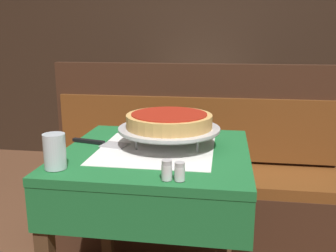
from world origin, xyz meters
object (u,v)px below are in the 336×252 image
water_glass_near (55,151)px  booth_bench (191,191)px  dining_table_rear (198,101)px  condiment_caddy (198,84)px  pepper_shaker (180,172)px  pizza_server (101,143)px  pizza_pan_stand (169,130)px  salt_shaker (167,170)px  napkin_holder (189,121)px  deep_dish_pizza (169,120)px  dining_table_front (156,178)px

water_glass_near → booth_bench: bearing=69.0°
dining_table_rear → condiment_caddy: bearing=-44.3°
dining_table_rear → pepper_shaker: (0.10, -2.01, 0.13)m
pizza_server → pepper_shaker: 0.49m
booth_bench → condiment_caddy: 1.14m
pizza_pan_stand → salt_shaker: pizza_pan_stand is taller
dining_table_rear → pizza_pan_stand: pizza_pan_stand is taller
salt_shaker → condiment_caddy: size_ratio=0.38×
water_glass_near → napkin_holder: (0.38, 0.55, -0.01)m
salt_shaker → napkin_holder: napkin_holder is taller
pepper_shaker → deep_dish_pizza: bearing=103.5°
salt_shaker → booth_bench: bearing=90.6°
dining_table_front → dining_table_rear: (0.03, 1.71, 0.01)m
water_glass_near → salt_shaker: water_glass_near is taller
water_glass_near → condiment_caddy: bearing=80.8°
booth_bench → deep_dish_pizza: 0.84m
pizza_server → napkin_holder: bearing=39.1°
dining_table_rear → condiment_caddy: size_ratio=4.73×
dining_table_rear → condiment_caddy: 0.14m
napkin_holder → water_glass_near: bearing=-124.4°
pizza_server → water_glass_near: bearing=-100.6°
deep_dish_pizza → salt_shaker: 0.36m
deep_dish_pizza → pepper_shaker: bearing=-76.5°
pizza_pan_stand → pizza_server: 0.28m
deep_dish_pizza → napkin_holder: (0.05, 0.25, -0.06)m
napkin_holder → pizza_server: bearing=-140.9°
dining_table_front → salt_shaker: size_ratio=12.64×
dining_table_front → booth_bench: 0.77m
dining_table_front → water_glass_near: size_ratio=6.71×
dining_table_rear → pizza_pan_stand: (0.01, -1.66, 0.17)m
dining_table_front → deep_dish_pizza: deep_dish_pizza is taller
condiment_caddy → dining_table_rear: bearing=135.7°
pizza_pan_stand → dining_table_front: bearing=-129.4°
napkin_holder → deep_dish_pizza: bearing=-102.3°
dining_table_front → dining_table_rear: dining_table_front is taller
pizza_pan_stand → napkin_holder: (0.05, 0.25, -0.02)m
pepper_shaker → napkin_holder: (-0.03, 0.60, 0.02)m
water_glass_near → pizza_server: bearing=79.4°
booth_bench → pepper_shaker: (0.05, -0.98, 0.48)m
condiment_caddy → water_glass_near: bearing=-99.2°
dining_table_front → deep_dish_pizza: (0.04, 0.05, 0.22)m
dining_table_rear → pizza_server: (-0.26, -1.68, 0.11)m
dining_table_rear → salt_shaker: (0.06, -2.01, 0.14)m
water_glass_near → pepper_shaker: 0.41m
pizza_server → condiment_caddy: bearing=81.1°
pizza_server → water_glass_near: (-0.05, -0.29, 0.05)m
deep_dish_pizza → water_glass_near: size_ratio=2.88×
pepper_shaker → dining_table_rear: bearing=92.7°
dining_table_front → deep_dish_pizza: bearing=50.6°
water_glass_near → pizza_pan_stand: bearing=43.1°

